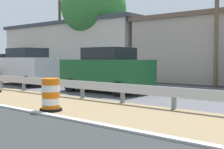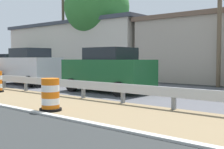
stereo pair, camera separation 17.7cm
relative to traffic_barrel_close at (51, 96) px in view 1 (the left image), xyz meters
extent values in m
cube|color=slate|center=(2.66, -2.80, -0.10)|extent=(0.12, 0.12, 0.70)
cube|color=slate|center=(2.66, -0.76, -0.10)|extent=(0.12, 0.12, 0.70)
cube|color=slate|center=(2.66, 1.28, -0.10)|extent=(0.12, 0.12, 0.70)
cube|color=slate|center=(2.66, 3.32, -0.10)|extent=(0.12, 0.12, 0.70)
cube|color=slate|center=(2.66, 5.36, -0.10)|extent=(0.12, 0.12, 0.70)
cube|color=slate|center=(2.66, 7.40, -0.10)|extent=(0.12, 0.12, 0.70)
cylinder|color=orange|center=(0.00, 0.00, -0.35)|extent=(0.55, 0.55, 0.20)
cylinder|color=white|center=(0.00, 0.00, -0.15)|extent=(0.55, 0.55, 0.20)
cylinder|color=orange|center=(0.00, 0.00, 0.05)|extent=(0.55, 0.55, 0.20)
cylinder|color=white|center=(0.00, 0.00, 0.25)|extent=(0.55, 0.55, 0.20)
cylinder|color=orange|center=(0.00, 0.00, 0.45)|extent=(0.55, 0.55, 0.20)
cylinder|color=black|center=(0.00, 0.00, -0.41)|extent=(0.68, 0.68, 0.08)
cube|color=#195128|center=(4.87, 1.90, 0.49)|extent=(1.97, 4.43, 1.24)
cube|color=black|center=(4.88, 1.72, 1.38)|extent=(1.76, 2.04, 0.56)
cylinder|color=black|center=(3.89, 3.35, -0.13)|extent=(0.22, 0.64, 0.64)
cylinder|color=black|center=(5.84, 3.36, -0.13)|extent=(0.22, 0.64, 0.64)
cylinder|color=black|center=(3.91, 0.43, -0.13)|extent=(0.22, 0.64, 0.64)
cylinder|color=black|center=(5.86, 0.45, -0.13)|extent=(0.22, 0.64, 0.64)
cube|color=#195128|center=(8.33, 16.46, 0.42)|extent=(1.85, 4.46, 1.10)
cube|color=black|center=(8.33, 16.64, 1.25)|extent=(1.61, 2.07, 0.56)
cylinder|color=black|center=(9.16, 14.99, -0.13)|extent=(0.24, 0.65, 0.64)
cylinder|color=black|center=(7.42, 15.03, -0.13)|extent=(0.24, 0.65, 0.64)
cylinder|color=black|center=(9.23, 17.90, -0.13)|extent=(0.24, 0.65, 0.64)
cube|color=silver|center=(4.71, 8.17, 0.54)|extent=(2.00, 4.65, 1.34)
cube|color=black|center=(4.70, 7.99, 1.49)|extent=(1.73, 2.17, 0.56)
cylinder|color=black|center=(5.68, 9.65, -0.13)|extent=(0.24, 0.65, 0.64)
cylinder|color=black|center=(3.74, 6.69, -0.13)|extent=(0.24, 0.65, 0.64)
cylinder|color=black|center=(5.57, 6.62, -0.13)|extent=(0.24, 0.65, 0.64)
cube|color=beige|center=(15.53, 13.04, 1.83)|extent=(8.99, 15.36, 4.57)
cube|color=#3D424C|center=(15.53, 13.04, 4.27)|extent=(9.35, 15.98, 0.30)
cylinder|color=brown|center=(10.77, -1.26, 3.49)|extent=(0.24, 0.24, 7.89)
cylinder|color=brown|center=(11.70, 13.10, 4.10)|extent=(0.24, 0.24, 9.09)
cylinder|color=#4C3D2D|center=(12.50, 9.70, 1.40)|extent=(0.36, 0.36, 3.71)
ellipsoid|color=#337533|center=(12.50, 9.70, 5.45)|extent=(5.47, 5.47, 4.93)
camera|label=1|loc=(-5.68, -7.02, 1.17)|focal=46.52mm
camera|label=2|loc=(-5.57, -7.16, 1.17)|focal=46.52mm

